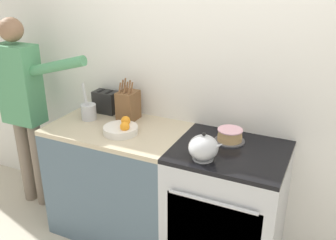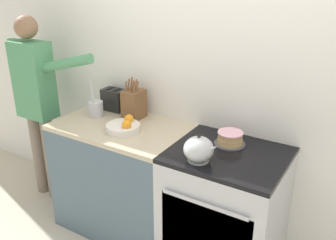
# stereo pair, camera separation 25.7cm
# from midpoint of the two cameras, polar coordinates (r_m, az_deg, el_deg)

# --- Properties ---
(wall_back) EXTENTS (8.00, 0.04, 2.60)m
(wall_back) POSITION_cam_midpoint_polar(r_m,az_deg,el_deg) (2.75, 10.26, 6.10)
(wall_back) COLOR silver
(wall_back) RESTS_ON ground_plane
(counter_cabinet) EXTENTS (1.02, 0.65, 0.92)m
(counter_cabinet) POSITION_cam_midpoint_polar(r_m,az_deg,el_deg) (3.09, -4.41, -8.68)
(counter_cabinet) COLOR #4C6070
(counter_cabinet) RESTS_ON ground_plane
(stove_range) EXTENTS (0.76, 0.68, 0.92)m
(stove_range) POSITION_cam_midpoint_polar(r_m,az_deg,el_deg) (2.75, 11.31, -13.62)
(stove_range) COLOR #B7BABF
(stove_range) RESTS_ON ground_plane
(layer_cake) EXTENTS (0.21, 0.21, 0.09)m
(layer_cake) POSITION_cam_midpoint_polar(r_m,az_deg,el_deg) (2.60, 12.25, -2.86)
(layer_cake) COLOR #4C4C51
(layer_cake) RESTS_ON stove_range
(tea_kettle) EXTENTS (0.23, 0.19, 0.19)m
(tea_kettle) POSITION_cam_midpoint_polar(r_m,az_deg,el_deg) (2.34, 7.88, -4.54)
(tea_kettle) COLOR #B7BABF
(tea_kettle) RESTS_ON stove_range
(knife_block) EXTENTS (0.14, 0.17, 0.32)m
(knife_block) POSITION_cam_midpoint_polar(r_m,az_deg,el_deg) (2.97, -2.75, 2.43)
(knife_block) COLOR brown
(knife_block) RESTS_ON counter_cabinet
(utensil_crock) EXTENTS (0.12, 0.12, 0.31)m
(utensil_crock) POSITION_cam_midpoint_polar(r_m,az_deg,el_deg) (3.05, -8.61, 1.72)
(utensil_crock) COLOR #B7BABF
(utensil_crock) RESTS_ON counter_cabinet
(fruit_bowl) EXTENTS (0.25, 0.25, 0.11)m
(fruit_bowl) POSITION_cam_midpoint_polar(r_m,az_deg,el_deg) (2.76, -4.11, -1.10)
(fruit_bowl) COLOR silver
(fruit_bowl) RESTS_ON counter_cabinet
(toaster) EXTENTS (0.21, 0.12, 0.18)m
(toaster) POSITION_cam_midpoint_polar(r_m,az_deg,el_deg) (3.16, -5.94, 3.06)
(toaster) COLOR black
(toaster) RESTS_ON counter_cabinet
(person_baker) EXTENTS (0.94, 0.20, 1.69)m
(person_baker) POSITION_cam_midpoint_polar(r_m,az_deg,el_deg) (3.43, -17.43, 3.70)
(person_baker) COLOR #7A6B5B
(person_baker) RESTS_ON ground_plane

